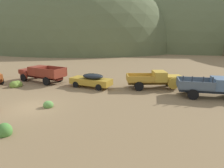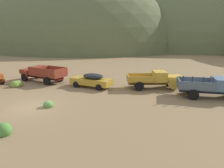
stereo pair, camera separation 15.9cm
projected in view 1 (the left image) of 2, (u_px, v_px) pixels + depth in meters
name	position (u px, v px, depth m)	size (l,w,h in m)	color
ground_plane	(32.00, 107.00, 15.74)	(300.00, 300.00, 0.00)	olive
hill_distant	(75.00, 49.00, 80.21)	(79.75, 61.47, 55.70)	#56603D
hill_center	(178.00, 48.00, 88.97)	(111.16, 67.95, 51.53)	#56603D
truck_rust_red	(39.00, 73.00, 24.45)	(6.82, 3.32, 1.91)	#42140D
car_mustard	(90.00, 80.00, 21.70)	(5.12, 2.33, 1.57)	#B28928
truck_faded_yellow	(158.00, 79.00, 21.23)	(6.24, 3.86, 1.89)	brown
truck_chalk_blue	(219.00, 87.00, 17.97)	(6.63, 3.10, 2.16)	#262D39
bush_front_right	(16.00, 85.00, 21.91)	(1.25, 1.34, 0.88)	olive
bush_back_edge	(48.00, 105.00, 15.76)	(0.82, 0.78, 0.68)	#5B8E42
bush_lone_scrub	(180.00, 84.00, 22.65)	(0.89, 0.88, 0.72)	#3D702D
bush_near_barrel	(4.00, 131.00, 11.33)	(0.97, 0.86, 0.95)	#4C8438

